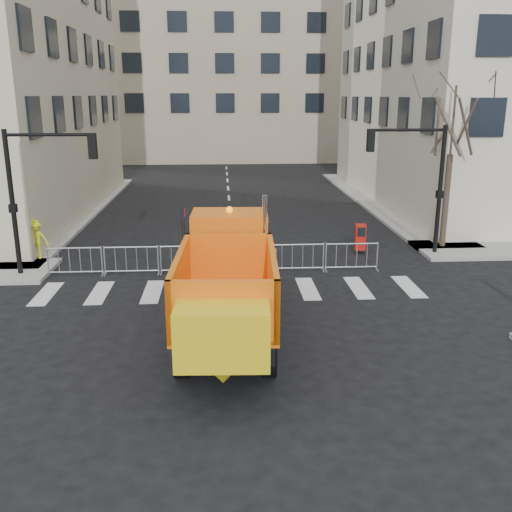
{
  "coord_description": "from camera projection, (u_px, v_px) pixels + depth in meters",
  "views": [
    {
      "loc": [
        -0.45,
        -13.25,
        6.54
      ],
      "look_at": [
        0.5,
        2.5,
        2.07
      ],
      "focal_mm": 40.0,
      "sensor_mm": 36.0,
      "label": 1
    }
  ],
  "objects": [
    {
      "name": "ground",
      "position": [
        242.0,
        361.0,
        14.54
      ],
      "size": [
        120.0,
        120.0,
        0.0
      ],
      "primitive_type": "plane",
      "color": "black",
      "rests_on": "ground"
    },
    {
      "name": "sidewalk_back",
      "position": [
        234.0,
        263.0,
        22.68
      ],
      "size": [
        64.0,
        5.0,
        0.15
      ],
      "primitive_type": "cube",
      "color": "gray",
      "rests_on": "ground"
    },
    {
      "name": "building_far",
      "position": [
        224.0,
        42.0,
        61.21
      ],
      "size": [
        30.0,
        18.0,
        24.0
      ],
      "primitive_type": "cube",
      "color": "tan",
      "rests_on": "ground"
    },
    {
      "name": "traffic_light_left",
      "position": [
        13.0,
        205.0,
        20.54
      ],
      "size": [
        0.18,
        0.18,
        5.4
      ],
      "primitive_type": "cylinder",
      "color": "black",
      "rests_on": "ground"
    },
    {
      "name": "traffic_light_right",
      "position": [
        440.0,
        192.0,
        23.42
      ],
      "size": [
        0.18,
        0.18,
        5.4
      ],
      "primitive_type": "cylinder",
      "color": "black",
      "rests_on": "ground"
    },
    {
      "name": "crowd_barriers",
      "position": [
        215.0,
        259.0,
        21.64
      ],
      "size": [
        12.6,
        0.6,
        1.1
      ],
      "primitive_type": null,
      "color": "#9EA0A5",
      "rests_on": "ground"
    },
    {
      "name": "street_tree",
      "position": [
        449.0,
        163.0,
        24.13
      ],
      "size": [
        3.0,
        3.0,
        7.5
      ],
      "primitive_type": null,
      "color": "#382B21",
      "rests_on": "ground"
    },
    {
      "name": "plow_truck",
      "position": [
        228.0,
        279.0,
        15.6
      ],
      "size": [
        3.21,
        9.82,
        3.77
      ],
      "rotation": [
        0.0,
        0.0,
        1.53
      ],
      "color": "black",
      "rests_on": "ground"
    },
    {
      "name": "cop_a",
      "position": [
        202.0,
        262.0,
        19.99
      ],
      "size": [
        0.76,
        0.64,
        1.76
      ],
      "primitive_type": "imported",
      "rotation": [
        0.0,
        0.0,
        3.54
      ],
      "color": "black",
      "rests_on": "ground"
    },
    {
      "name": "cop_b",
      "position": [
        201.0,
        256.0,
        20.96
      ],
      "size": [
        0.86,
        0.69,
        1.69
      ],
      "primitive_type": "imported",
      "rotation": [
        0.0,
        0.0,
        3.2
      ],
      "color": "black",
      "rests_on": "ground"
    },
    {
      "name": "cop_c",
      "position": [
        216.0,
        254.0,
        20.97
      ],
      "size": [
        0.88,
        1.15,
        1.82
      ],
      "primitive_type": "imported",
      "rotation": [
        0.0,
        0.0,
        4.24
      ],
      "color": "black",
      "rests_on": "ground"
    },
    {
      "name": "worker",
      "position": [
        36.0,
        239.0,
        22.91
      ],
      "size": [
        1.06,
        0.65,
        1.59
      ],
      "primitive_type": "imported",
      "rotation": [
        0.0,
        0.0,
        -0.06
      ],
      "color": "#CADC19",
      "rests_on": "sidewalk_back"
    },
    {
      "name": "newspaper_box",
      "position": [
        360.0,
        237.0,
        24.3
      ],
      "size": [
        0.49,
        0.44,
        1.1
      ],
      "primitive_type": "cube",
      "rotation": [
        0.0,
        0.0,
        -0.09
      ],
      "color": "#B4140D",
      "rests_on": "sidewalk_back"
    }
  ]
}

